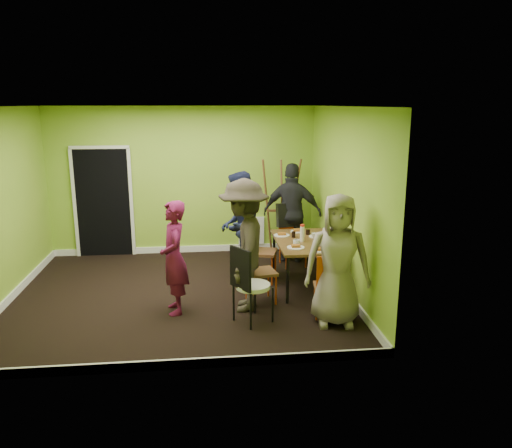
{
  "coord_description": "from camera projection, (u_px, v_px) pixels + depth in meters",
  "views": [
    {
      "loc": [
        0.37,
        -7.24,
        2.84
      ],
      "look_at": [
        1.15,
        0.0,
        1.08
      ],
      "focal_mm": 35.0,
      "sensor_mm": 36.0,
      "label": 1
    }
  ],
  "objects": [
    {
      "name": "chair_left_near",
      "position": [
        256.0,
        266.0,
        7.19
      ],
      "size": [
        0.48,
        0.48,
        0.99
      ],
      "rotation": [
        0.0,
        0.0,
        -1.38
      ],
      "color": "#D84914",
      "rests_on": "ground"
    },
    {
      "name": "glass_mid",
      "position": [
        294.0,
        235.0,
        7.97
      ],
      "size": [
        0.06,
        0.06,
        0.1
      ],
      "primitive_type": "cylinder",
      "color": "black",
      "rests_on": "dining_table"
    },
    {
      "name": "cup_b",
      "position": [
        314.0,
        236.0,
        7.93
      ],
      "size": [
        0.09,
        0.09,
        0.08
      ],
      "primitive_type": "imported",
      "color": "white",
      "rests_on": "dining_table"
    },
    {
      "name": "orange_bottle",
      "position": [
        302.0,
        236.0,
        7.96
      ],
      "size": [
        0.04,
        0.04,
        0.08
      ],
      "primitive_type": "cylinder",
      "color": "#D84914",
      "rests_on": "dining_table"
    },
    {
      "name": "plate_wall_back",
      "position": [
        316.0,
        236.0,
        8.03
      ],
      "size": [
        0.24,
        0.24,
        0.01
      ],
      "primitive_type": "cylinder",
      "color": "white",
      "rests_on": "dining_table"
    },
    {
      "name": "plate_wall_front",
      "position": [
        325.0,
        244.0,
        7.6
      ],
      "size": [
        0.24,
        0.24,
        0.01
      ],
      "primitive_type": "cylinder",
      "color": "white",
      "rests_on": "dining_table"
    },
    {
      "name": "plate_near_left",
      "position": [
        282.0,
        235.0,
        8.1
      ],
      "size": [
        0.26,
        0.26,
        0.01
      ],
      "primitive_type": "cylinder",
      "color": "white",
      "rests_on": "dining_table"
    },
    {
      "name": "person_back_end",
      "position": [
        292.0,
        213.0,
        9.06
      ],
      "size": [
        1.14,
        0.75,
        1.81
      ],
      "primitive_type": "imported",
      "rotation": [
        0.0,
        0.0,
        2.82
      ],
      "color": "black",
      "rests_on": "ground"
    },
    {
      "name": "dining_table",
      "position": [
        305.0,
        244.0,
        7.83
      ],
      "size": [
        0.9,
        1.5,
        0.75
      ],
      "color": "black",
      "rests_on": "ground"
    },
    {
      "name": "plate_far_front",
      "position": [
        318.0,
        251.0,
        7.25
      ],
      "size": [
        0.23,
        0.23,
        0.01
      ],
      "primitive_type": "cylinder",
      "color": "white",
      "rests_on": "dining_table"
    },
    {
      "name": "room_walls",
      "position": [
        177.0,
        231.0,
        7.43
      ],
      "size": [
        5.04,
        4.54,
        2.82
      ],
      "color": "#83B32E",
      "rests_on": "ground"
    },
    {
      "name": "plate_near_right",
      "position": [
        296.0,
        247.0,
        7.41
      ],
      "size": [
        0.26,
        0.26,
        0.01
      ],
      "primitive_type": "cylinder",
      "color": "white",
      "rests_on": "dining_table"
    },
    {
      "name": "cup_a",
      "position": [
        297.0,
        243.0,
        7.54
      ],
      "size": [
        0.11,
        0.11,
        0.09
      ],
      "primitive_type": "imported",
      "color": "white",
      "rests_on": "dining_table"
    },
    {
      "name": "blue_bottle",
      "position": [
        330.0,
        239.0,
        7.47
      ],
      "size": [
        0.08,
        0.08,
        0.22
      ],
      "primitive_type": "cylinder",
      "color": "#172AAC",
      "rests_on": "dining_table"
    },
    {
      "name": "chair_bentwood",
      "position": [
        249.0,
        281.0,
        6.5
      ],
      "size": [
        0.57,
        0.56,
        1.05
      ],
      "rotation": [
        0.0,
        0.0,
        -1.0
      ],
      "color": "black",
      "rests_on": "ground"
    },
    {
      "name": "person_left_far",
      "position": [
        239.0,
        226.0,
        8.13
      ],
      "size": [
        0.92,
        1.04,
        1.79
      ],
      "primitive_type": "imported",
      "rotation": [
        0.0,
        0.0,
        -1.89
      ],
      "color": "black",
      "rests_on": "ground"
    },
    {
      "name": "thermos",
      "position": [
        302.0,
        234.0,
        7.73
      ],
      "size": [
        0.07,
        0.07,
        0.24
      ],
      "primitive_type": "cylinder",
      "color": "white",
      "rests_on": "dining_table"
    },
    {
      "name": "plate_far_back",
      "position": [
        297.0,
        231.0,
        8.33
      ],
      "size": [
        0.23,
        0.23,
        0.01
      ],
      "primitive_type": "cylinder",
      "color": "white",
      "rests_on": "dining_table"
    },
    {
      "name": "chair_front_end",
      "position": [
        329.0,
        282.0,
        6.68
      ],
      "size": [
        0.42,
        0.42,
        0.9
      ],
      "rotation": [
        0.0,
        0.0,
        -0.13
      ],
      "color": "#D84914",
      "rests_on": "ground"
    },
    {
      "name": "easel",
      "position": [
        281.0,
        208.0,
        9.39
      ],
      "size": [
        0.75,
        0.7,
        1.86
      ],
      "color": "brown",
      "rests_on": "ground"
    },
    {
      "name": "person_standing",
      "position": [
        174.0,
        258.0,
        6.81
      ],
      "size": [
        0.47,
        0.63,
        1.58
      ],
      "primitive_type": "imported",
      "rotation": [
        0.0,
        0.0,
        -1.4
      ],
      "color": "#5D1037",
      "rests_on": "ground"
    },
    {
      "name": "chair_left_far",
      "position": [
        257.0,
        246.0,
        8.09
      ],
      "size": [
        0.55,
        0.54,
        1.06
      ],
      "rotation": [
        0.0,
        0.0,
        -1.86
      ],
      "color": "#D84914",
      "rests_on": "ground"
    },
    {
      "name": "ground",
      "position": [
        181.0,
        294.0,
        7.63
      ],
      "size": [
        5.0,
        5.0,
        0.0
      ],
      "primitive_type": "plane",
      "color": "black",
      "rests_on": "ground"
    },
    {
      "name": "glass_back",
      "position": [
        308.0,
        232.0,
        8.15
      ],
      "size": [
        0.07,
        0.07,
        0.09
      ],
      "primitive_type": "cylinder",
      "color": "black",
      "rests_on": "dining_table"
    },
    {
      "name": "person_left_near",
      "position": [
        244.0,
        246.0,
        6.89
      ],
      "size": [
        0.86,
        1.29,
        1.85
      ],
      "primitive_type": "imported",
      "rotation": [
        0.0,
        0.0,
        -1.72
      ],
      "color": "#2E281E",
      "rests_on": "ground"
    },
    {
      "name": "chair_back_end",
      "position": [
        290.0,
        221.0,
        8.98
      ],
      "size": [
        0.52,
        0.59,
        1.09
      ],
      "rotation": [
        0.0,
        0.0,
        3.3
      ],
      "color": "#D84914",
      "rests_on": "ground"
    },
    {
      "name": "person_front_end",
      "position": [
        337.0,
        260.0,
        6.43
      ],
      "size": [
        0.92,
        0.67,
        1.74
      ],
      "primitive_type": "imported",
      "rotation": [
        0.0,
        0.0,
        -0.14
      ],
      "color": "gray",
      "rests_on": "ground"
    },
    {
      "name": "glass_front",
      "position": [
        318.0,
        245.0,
        7.41
      ],
      "size": [
        0.06,
        0.06,
        0.09
      ],
      "primitive_type": "cylinder",
      "color": "black",
      "rests_on": "dining_table"
    }
  ]
}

